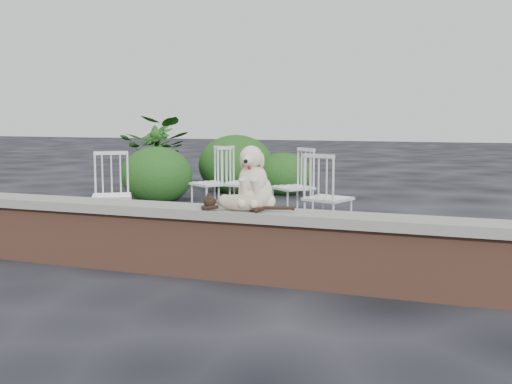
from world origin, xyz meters
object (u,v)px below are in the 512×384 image
(chair_d, at_px, (293,186))
(chair_a, at_px, (112,195))
(dog, at_px, (255,177))
(cat, at_px, (239,202))
(chair_c, at_px, (328,197))
(potted_plant_a, at_px, (158,155))
(chair_b, at_px, (211,182))
(chair_e, at_px, (238,182))
(potted_plant_b, at_px, (156,158))

(chair_d, bearing_deg, chair_a, -95.78)
(dog, bearing_deg, cat, -121.76)
(chair_c, relative_size, potted_plant_a, 0.70)
(chair_d, bearing_deg, chair_c, -11.24)
(chair_d, relative_size, potted_plant_a, 0.70)
(chair_d, bearing_deg, cat, -39.96)
(chair_b, xyz_separation_m, chair_d, (1.15, -0.06, 0.00))
(chair_b, distance_m, chair_d, 1.15)
(chair_d, bearing_deg, chair_e, -151.54)
(chair_e, distance_m, chair_c, 1.82)
(chair_a, distance_m, potted_plant_a, 3.96)
(chair_c, relative_size, chair_d, 1.00)
(cat, xyz_separation_m, chair_d, (-0.45, 2.83, -0.18))
(dog, height_order, chair_d, dog)
(chair_c, height_order, chair_a, same)
(dog, bearing_deg, potted_plant_a, 123.36)
(dog, xyz_separation_m, cat, (-0.08, -0.15, -0.19))
(dog, xyz_separation_m, chair_b, (-1.67, 2.73, -0.37))
(dog, relative_size, chair_c, 0.56)
(potted_plant_a, bearing_deg, chair_d, -34.54)
(cat, distance_m, potted_plant_a, 6.11)
(chair_c, bearing_deg, potted_plant_a, -20.41)
(potted_plant_b, bearing_deg, chair_e, -42.12)
(cat, distance_m, chair_e, 3.27)
(dog, xyz_separation_m, chair_e, (-1.34, 2.86, -0.37))
(chair_b, xyz_separation_m, potted_plant_b, (-2.20, 2.42, 0.13))
(chair_e, height_order, potted_plant_a, potted_plant_a)
(chair_c, relative_size, chair_b, 1.00)
(cat, distance_m, chair_b, 3.30)
(chair_c, relative_size, potted_plant_b, 0.78)
(cat, xyz_separation_m, chair_e, (-1.26, 3.01, -0.18))
(cat, bearing_deg, chair_e, 109.03)
(chair_a, bearing_deg, potted_plant_b, 80.47)
(chair_c, xyz_separation_m, chair_a, (-2.30, -0.65, 0.00))
(dog, xyz_separation_m, chair_a, (-2.15, 1.16, -0.37))
(chair_a, xyz_separation_m, potted_plant_a, (-1.49, 3.66, 0.20))
(cat, distance_m, chair_c, 1.97)
(potted_plant_a, bearing_deg, dog, -52.95)
(chair_e, xyz_separation_m, chair_c, (1.49, -1.06, 0.00))
(potted_plant_a, bearing_deg, cat, -54.40)
(dog, height_order, potted_plant_a, potted_plant_a)
(dog, xyz_separation_m, chair_d, (-0.53, 2.68, -0.37))
(chair_a, relative_size, potted_plant_a, 0.70)
(dog, height_order, chair_b, dog)
(potted_plant_a, bearing_deg, chair_a, -67.87)
(potted_plant_a, bearing_deg, chair_c, -38.53)
(cat, bearing_deg, chair_c, 79.63)
(cat, relative_size, chair_d, 0.94)
(chair_b, height_order, potted_plant_b, potted_plant_b)
(potted_plant_b, bearing_deg, dog, -53.04)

